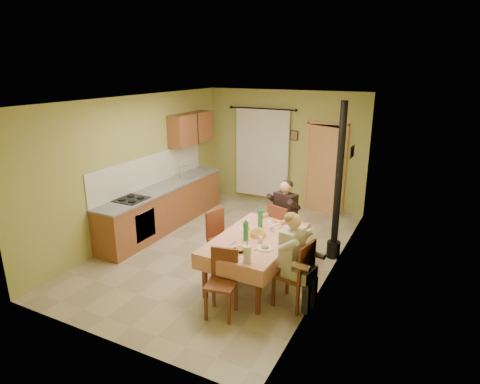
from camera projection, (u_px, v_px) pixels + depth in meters
The scene contains 17 objects.
floor at pixel (226, 249), 7.63m from camera, with size 4.00×6.00×0.01m, color tan.
room_shell at pixel (225, 156), 7.08m from camera, with size 4.04×6.04×2.82m.
kitchen_run at pixel (165, 206), 8.56m from camera, with size 0.64×3.64×1.56m.
upper_cabinets at pixel (191, 128), 9.27m from camera, with size 0.35×1.40×0.70m, color brown.
curtain at pixel (262, 153), 9.96m from camera, with size 1.70×0.07×2.22m.
doorway at pixel (324, 168), 9.33m from camera, with size 0.96×0.39×2.15m.
dining_table at pixel (256, 259), 6.43m from camera, with size 1.19×1.95×0.76m.
tableware at pixel (254, 236), 6.19m from camera, with size 0.78×1.67×0.33m.
chair_far at pixel (283, 240), 7.32m from camera, with size 0.54×0.54×0.99m.
chair_near at pixel (221, 296), 5.55m from camera, with size 0.46×0.46×0.95m.
chair_right at pixel (293, 287), 5.78m from camera, with size 0.53×0.53×1.02m.
chair_left at pixel (222, 249), 6.98m from camera, with size 0.51×0.51×0.97m.
man_far at pixel (284, 210), 7.16m from camera, with size 0.64×0.57×1.39m.
man_right at pixel (294, 250), 5.61m from camera, with size 0.53×0.62×1.39m.
stove_flue at pixel (337, 204), 7.02m from camera, with size 0.24×0.24×2.80m.
picture_back at pixel (294, 135), 9.53m from camera, with size 0.19×0.03×0.23m, color black.
picture_right at pixel (352, 152), 7.25m from camera, with size 0.03×0.31×0.21m, color brown.
Camera 1 is at (3.37, -6.08, 3.34)m, focal length 30.00 mm.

